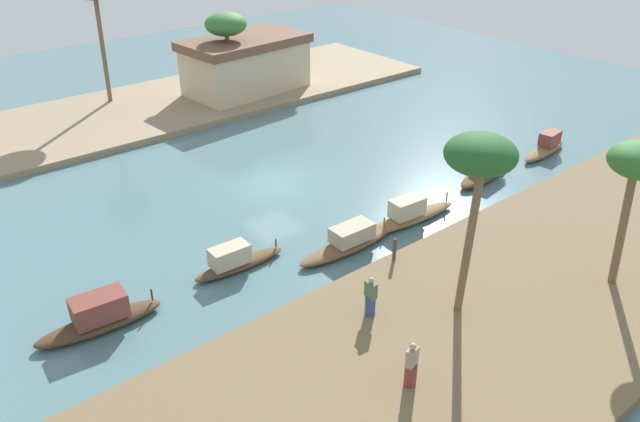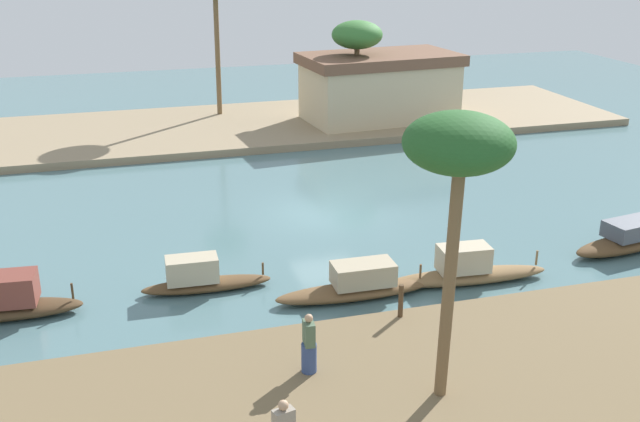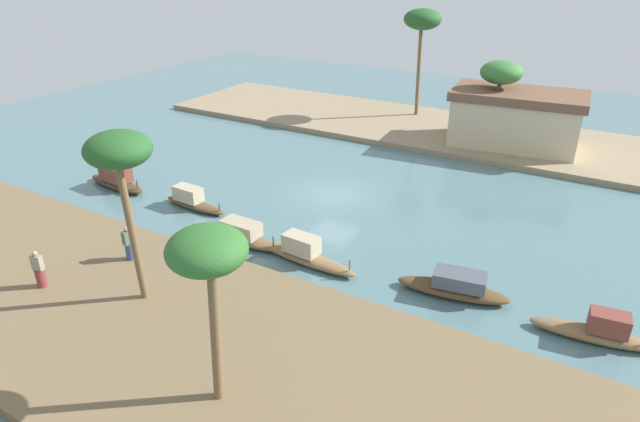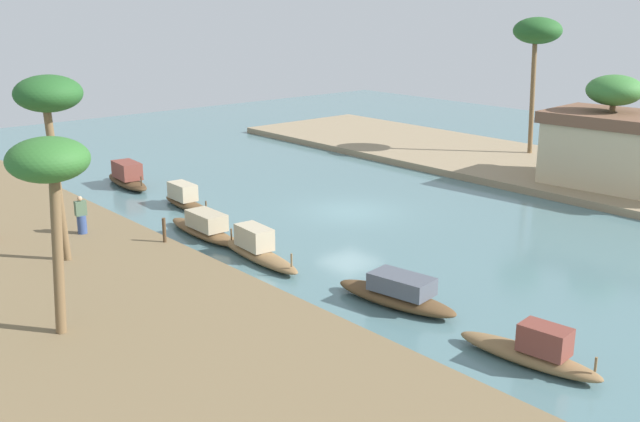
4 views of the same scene
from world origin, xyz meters
name	(u,v)px [view 2 (image 2 of 4)]	position (x,y,z in m)	size (l,w,h in m)	color
river_water	(326,214)	(0.00, 0.00, 0.00)	(69.51, 69.51, 0.00)	slate
riverbank_left	(506,419)	(0.00, -14.05, 0.19)	(41.41, 10.31, 0.38)	brown
riverbank_right	(254,125)	(0.00, 14.05, 0.19)	(41.41, 10.31, 0.38)	#937F60
sampan_downstream_large	(3,302)	(-11.26, -5.52, 0.50)	(4.51, 1.51, 1.32)	#47331E
sampan_with_tall_canopy	(629,239)	(9.03, -6.36, 0.43)	(4.56, 1.87, 1.08)	brown
sampan_midstream	(357,285)	(-1.16, -7.14, 0.41)	(4.87, 1.13, 1.11)	brown
sampan_with_red_awning	(201,278)	(-5.63, -5.38, 0.43)	(4.02, 1.03, 1.14)	brown
sampan_open_hull	(467,270)	(2.47, -7.14, 0.43)	(5.28, 1.34, 1.26)	brown
person_by_mooring	(309,347)	(-3.79, -11.24, 1.05)	(0.40, 0.46, 1.55)	#33477A
mooring_post	(401,301)	(-0.63, -9.28, 0.86)	(0.14, 0.14, 0.97)	#4C3823
palm_tree_left_near	(458,152)	(-1.13, -13.08, 6.20)	(2.30, 2.30, 6.65)	brown
palm_tree_right_short	(357,36)	(5.57, 12.82, 5.06)	(2.78, 2.78, 5.52)	brown
riverside_building	(379,86)	(6.94, 12.80, 2.25)	(8.92, 5.48, 3.68)	beige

